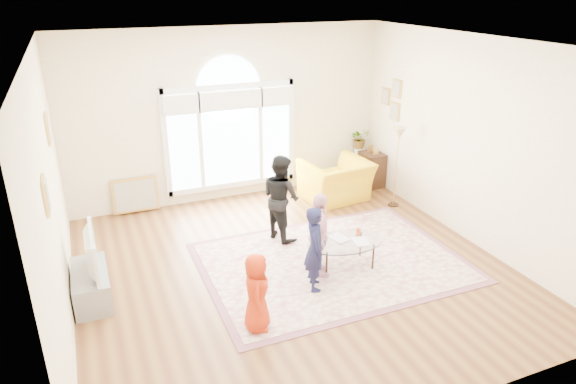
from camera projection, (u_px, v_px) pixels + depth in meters
name	position (u px, v px, depth m)	size (l,w,h in m)	color
ground	(293.00, 268.00, 7.53)	(6.00, 6.00, 0.00)	#59321A
room_shell	(233.00, 119.00, 9.35)	(6.00, 6.00, 6.00)	#F4E6C0
area_rug	(332.00, 262.00, 7.68)	(3.60, 2.60, 0.02)	beige
rug_border	(332.00, 262.00, 7.68)	(3.80, 2.80, 0.01)	#844E5D
tv_console	(91.00, 285.00, 6.73)	(0.45, 1.00, 0.42)	gray
television	(86.00, 252.00, 6.54)	(0.16, 0.98, 0.56)	black
coffee_table	(345.00, 243.00, 7.42)	(1.19, 0.81, 0.54)	silver
armchair	(336.00, 181.00, 9.76)	(1.19, 1.04, 0.77)	yellow
side_cabinet	(372.00, 169.00, 10.45)	(0.40, 0.50, 0.70)	black
floor_lamp	(399.00, 140.00, 9.16)	(0.29, 0.29, 1.51)	black
plant_pedestal	(358.00, 164.00, 10.76)	(0.20, 0.20, 0.70)	white
potted_plant	(360.00, 138.00, 10.54)	(0.39, 0.33, 0.43)	#33722D
leaning_picture	(137.00, 212.00, 9.35)	(0.80, 0.05, 0.62)	tan
child_red	(257.00, 292.00, 6.04)	(0.48, 0.32, 0.99)	#B92B0D
child_navy	(315.00, 248.00, 6.82)	(0.44, 0.29, 1.19)	#151738
child_black	(281.00, 197.00, 8.16)	(0.68, 0.53, 1.40)	black
child_pink	(319.00, 235.00, 7.12)	(0.73, 0.30, 1.24)	#F9B1C8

